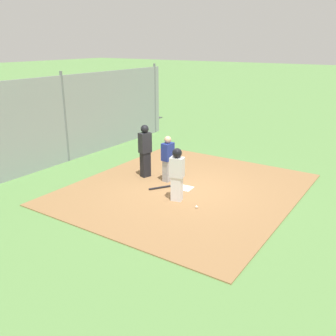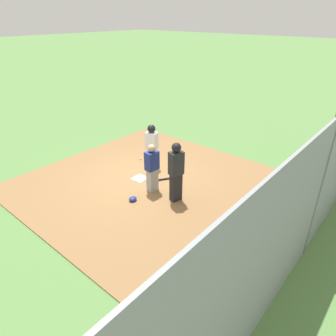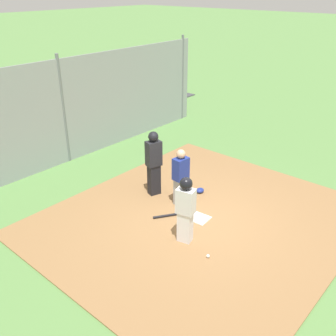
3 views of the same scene
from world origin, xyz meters
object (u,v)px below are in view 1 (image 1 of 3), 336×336
(catcher, at_px, (168,158))
(runner, at_px, (177,172))
(umpire, at_px, (145,150))
(catcher_mask, at_px, (182,173))
(baseball_bat, at_px, (160,188))
(home_plate, at_px, (185,188))
(baseball, at_px, (197,207))

(catcher, bearing_deg, runner, -42.06)
(umpire, relative_size, catcher_mask, 7.36)
(baseball_bat, bearing_deg, home_plate, 156.75)
(home_plate, xyz_separation_m, baseball, (1.05, 1.01, 0.03))
(home_plate, distance_m, baseball, 1.45)
(runner, bearing_deg, baseball_bat, 48.76)
(umpire, xyz_separation_m, baseball_bat, (0.62, 1.03, -0.90))
(home_plate, bearing_deg, umpire, -96.68)
(home_plate, relative_size, runner, 0.28)
(catcher, height_order, baseball_bat, catcher)
(baseball_bat, distance_m, catcher_mask, 1.48)
(runner, bearing_deg, catcher_mask, 14.41)
(catcher, distance_m, catcher_mask, 1.07)
(catcher, bearing_deg, baseball_bat, -71.21)
(catcher, relative_size, umpire, 0.85)
(home_plate, height_order, umpire, umpire)
(home_plate, relative_size, catcher, 0.29)
(runner, bearing_deg, home_plate, 2.84)
(home_plate, xyz_separation_m, baseball_bat, (0.43, -0.64, 0.02))
(home_plate, distance_m, baseball_bat, 0.77)
(runner, distance_m, catcher_mask, 2.35)
(baseball_bat, relative_size, baseball, 10.03)
(baseball, bearing_deg, baseball_bat, -110.76)
(umpire, height_order, baseball, umpire)
(baseball_bat, bearing_deg, umpire, -87.96)
(catcher_mask, bearing_deg, runner, 28.17)
(catcher, distance_m, baseball, 2.35)
(home_plate, xyz_separation_m, catcher, (-0.25, -0.81, 0.76))
(umpire, relative_size, runner, 1.14)
(catcher_mask, bearing_deg, baseball, 40.33)
(home_plate, bearing_deg, runner, 16.60)
(umpire, height_order, runner, umpire)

